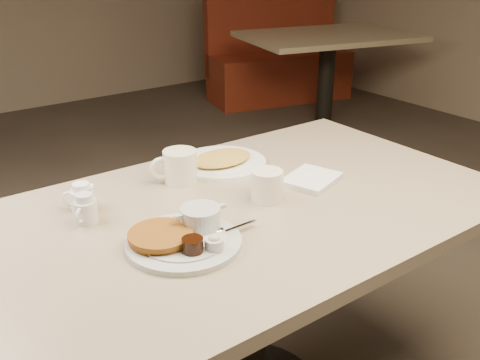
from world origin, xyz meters
TOP-DOWN VIEW (x-y plane):
  - diner_table at (0.00, 0.00)m, footprint 1.50×0.90m
  - main_plate at (-0.24, -0.08)m, footprint 0.36×0.32m
  - coffee_mug_near at (0.07, -0.01)m, footprint 0.14×0.11m
  - napkin at (0.26, 0.01)m, footprint 0.20×0.18m
  - coffee_mug_far at (-0.06, 0.25)m, footprint 0.16×0.13m
  - creamer_left at (-0.39, 0.17)m, footprint 0.08×0.08m
  - creamer_right at (-0.38, 0.24)m, footprint 0.08×0.07m
  - hash_plate at (0.12, 0.28)m, footprint 0.32×0.32m
  - booth_back_right at (2.56, 2.84)m, footprint 1.66×1.84m

SIDE VIEW (x-z plane):
  - booth_back_right at x=2.56m, z-range -0.15..0.97m
  - diner_table at x=0.00m, z-range 0.21..0.96m
  - napkin at x=0.26m, z-range 0.75..0.77m
  - hash_plate at x=0.12m, z-range 0.75..0.78m
  - main_plate at x=-0.24m, z-range 0.74..0.81m
  - creamer_right at x=-0.38m, z-range 0.75..0.83m
  - creamer_left at x=-0.39m, z-range 0.75..0.83m
  - coffee_mug_near at x=0.07m, z-range 0.75..0.84m
  - coffee_mug_far at x=-0.06m, z-range 0.75..0.85m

